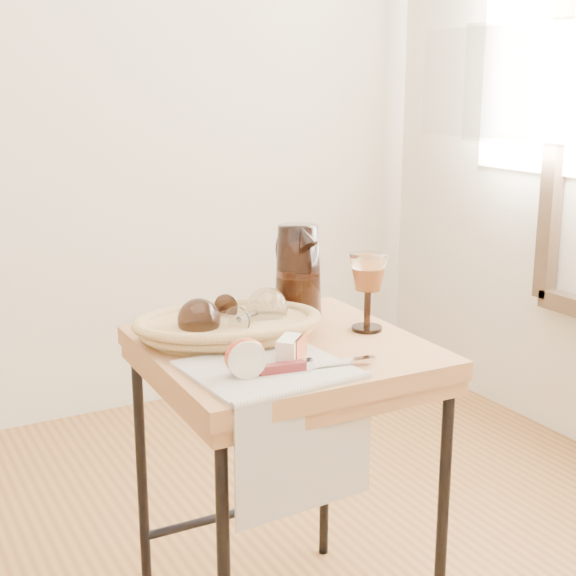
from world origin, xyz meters
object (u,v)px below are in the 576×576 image
tea_towel (267,369)px  wine_goblet (368,292)px  table_knife (313,363)px  side_table (284,495)px  pitcher (298,271)px  bread_basket (228,328)px  goblet_lying_a (211,314)px  apple_half (245,356)px  goblet_lying_b (255,313)px

tea_towel → wine_goblet: (0.30, 0.12, 0.08)m
tea_towel → table_knife: (0.07, -0.04, 0.01)m
side_table → pitcher: size_ratio=2.77×
tea_towel → bread_basket: (0.01, 0.20, 0.02)m
goblet_lying_a → apple_half: size_ratio=1.88×
goblet_lying_b → pitcher: pitcher is taller
goblet_lying_a → table_knife: (0.09, -0.26, -0.04)m
bread_basket → tea_towel: bearing=-80.3°
side_table → goblet_lying_b: goblet_lying_b is taller
goblet_lying_a → side_table: bearing=109.8°
pitcher → goblet_lying_a: bearing=-178.0°
tea_towel → wine_goblet: 0.33m
pitcher → table_knife: bearing=-128.8°
side_table → table_knife: table_knife is taller
bread_basket → wine_goblet: size_ratio=2.05×
side_table → tea_towel: bearing=-128.6°
goblet_lying_b → wine_goblet: wine_goblet is taller
goblet_lying_b → table_knife: (0.01, -0.22, -0.04)m
apple_half → pitcher: bearing=60.3°
side_table → goblet_lying_a: (-0.12, 0.09, 0.40)m
side_table → tea_towel: tea_towel is taller
bread_basket → pitcher: 0.24m
tea_towel → pitcher: (0.23, 0.29, 0.10)m
goblet_lying_a → wine_goblet: size_ratio=0.84×
bread_basket → pitcher: size_ratio=1.40×
pitcher → apple_half: bearing=-146.6°
tea_towel → goblet_lying_b: 0.20m
side_table → goblet_lying_b: size_ratio=4.84×
side_table → table_knife: size_ratio=3.03×
wine_goblet → table_knife: wine_goblet is taller
goblet_lying_b → apple_half: bearing=-150.1°
wine_goblet → table_knife: (-0.23, -0.16, -0.07)m
pitcher → apple_half: (-0.28, -0.30, -0.06)m
bread_basket → goblet_lying_b: goblet_lying_b is taller
goblet_lying_a → tea_towel: bearing=60.3°
tea_towel → bread_basket: size_ratio=0.81×
tea_towel → wine_goblet: wine_goblet is taller
tea_towel → bread_basket: bearing=83.0°
pitcher → goblet_lying_b: bearing=-160.8°
pitcher → wine_goblet: (0.08, -0.17, -0.02)m
table_knife → wine_goblet: bearing=43.8°
goblet_lying_a → wine_goblet: bearing=128.6°
goblet_lying_a → goblet_lying_b: (0.08, -0.04, 0.00)m
apple_half → bread_basket: bearing=86.1°
side_table → wine_goblet: wine_goblet is taller
wine_goblet → bread_basket: bearing=164.1°
wine_goblet → apple_half: size_ratio=2.25×
bread_basket → apple_half: size_ratio=4.61×
pitcher → table_knife: pitcher is taller
bread_basket → wine_goblet: 0.31m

